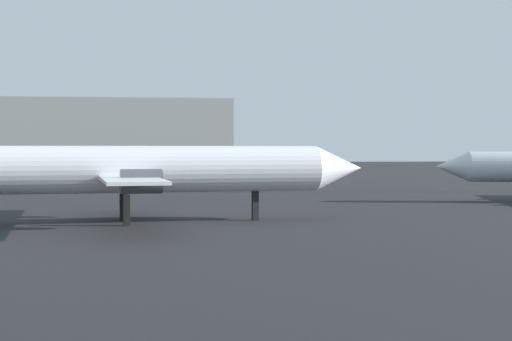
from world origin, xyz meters
The scene contains 2 objects.
airplane_on_taxiway centered at (-0.72, 44.81, 4.01)m, with size 35.09×24.70×11.35m.
terminal_building centered at (-15.42, 138.61, 7.40)m, with size 61.01×21.90×14.79m, color #B7B7B2.
Camera 1 is at (0.30, -13.66, 5.61)m, focal length 54.26 mm.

